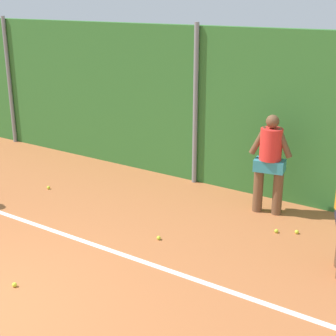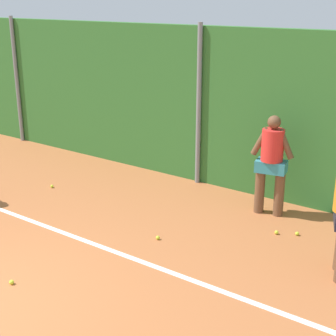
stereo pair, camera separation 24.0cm
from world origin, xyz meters
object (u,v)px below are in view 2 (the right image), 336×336
at_px(tennis_ball_8, 52,186).
at_px(tennis_ball_10, 158,238).
at_px(tennis_ball_2, 12,282).
at_px(player_backcourt_far, 272,160).
at_px(tennis_ball_6, 297,234).
at_px(tennis_ball_4, 277,232).

height_order(tennis_ball_8, tennis_ball_10, same).
height_order(tennis_ball_2, tennis_ball_8, same).
bearing_deg(tennis_ball_10, tennis_ball_2, -110.42).
bearing_deg(tennis_ball_10, player_backcourt_far, 63.18).
bearing_deg(player_backcourt_far, tennis_ball_6, -46.08).
relative_size(tennis_ball_6, tennis_ball_10, 1.00).
bearing_deg(tennis_ball_6, player_backcourt_far, 144.81).
xyz_separation_m(tennis_ball_2, tennis_ball_6, (2.65, 3.74, 0.00)).
xyz_separation_m(player_backcourt_far, tennis_ball_10, (-1.02, -2.02, -1.00)).
height_order(tennis_ball_6, tennis_ball_8, same).
bearing_deg(player_backcourt_far, tennis_ball_10, -127.72).
xyz_separation_m(tennis_ball_8, tennis_ball_10, (3.20, -0.61, 0.00)).
bearing_deg(tennis_ball_8, tennis_ball_10, -10.85).
bearing_deg(tennis_ball_10, tennis_ball_8, 169.15).
height_order(player_backcourt_far, tennis_ball_4, player_backcourt_far).
bearing_deg(tennis_ball_4, player_backcourt_far, 124.27).
relative_size(player_backcourt_far, tennis_ball_2, 27.86).
distance_m(tennis_ball_2, tennis_ball_8, 3.72).
bearing_deg(tennis_ball_8, tennis_ball_2, -50.66).
distance_m(player_backcourt_far, tennis_ball_8, 4.57).
height_order(tennis_ball_4, tennis_ball_8, same).
distance_m(tennis_ball_2, tennis_ball_4, 4.28).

